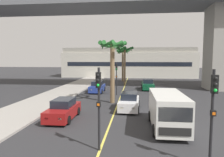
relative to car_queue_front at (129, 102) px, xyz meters
name	(u,v)px	position (x,y,z in m)	size (l,w,h in m)	color
sidewalk_left	(27,109)	(-9.23, -1.07, -0.65)	(4.80, 80.00, 0.15)	#9E9991
lane_stripe_center	(121,96)	(-1.23, 6.93, -0.72)	(0.14, 56.00, 0.01)	#DBCC4C
bridge_overpass	(133,4)	(0.04, 14.00, 12.35)	(72.32, 8.00, 16.58)	slate
pier_building_backdrop	(128,63)	(-1.23, 34.60, 2.90)	(32.95, 8.04, 7.35)	beige
car_queue_front	(129,102)	(0.00, 0.00, 0.00)	(1.95, 4.16, 1.56)	white
car_queue_second	(63,110)	(-4.96, -3.50, 0.00)	(1.85, 4.11, 1.56)	maroon
car_queue_third	(97,87)	(-4.69, 9.41, 0.00)	(1.84, 4.10, 1.56)	navy
car_queue_fourth	(148,85)	(2.44, 12.66, 0.00)	(1.84, 4.10, 1.56)	#0C4728
delivery_van	(167,110)	(2.64, -4.87, 0.57)	(2.18, 5.26, 2.36)	silver
traffic_light_median_near	(99,98)	(-1.27, -8.62, 1.99)	(0.24, 0.37, 4.20)	black
traffic_light_right_far_corner	(213,105)	(3.70, -9.72, 1.99)	(0.24, 0.37, 4.20)	black
traffic_light_median_far	(116,74)	(-1.83, 7.34, 1.99)	(0.24, 0.37, 4.20)	black
palm_tree_near_median	(112,53)	(-1.85, 2.73, 4.50)	(3.07, 3.11, 6.57)	brown
palm_tree_mid_median	(125,53)	(-1.34, 18.00, 4.99)	(3.27, 3.40, 6.86)	brown
palm_tree_far_median	(123,55)	(-2.01, 23.79, 4.72)	(2.81, 2.79, 6.62)	brown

